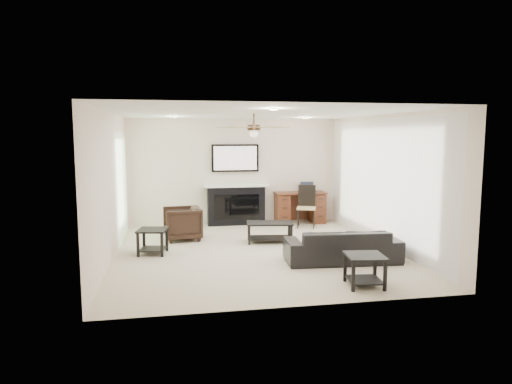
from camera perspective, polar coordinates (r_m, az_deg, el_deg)
room_shell at (r=8.26m, az=1.03°, el=4.12°), size 5.50×5.54×2.52m
sofa at (r=7.83m, az=10.72°, el=-6.58°), size 1.95×0.88×0.55m
armchair at (r=9.41m, az=-9.20°, el=-3.89°), size 0.80×0.79×0.67m
coffee_table at (r=9.09m, az=1.71°, el=-5.05°), size 0.96×0.62×0.40m
end_table_near at (r=6.68m, az=13.41°, el=-9.52°), size 0.58×0.58×0.45m
end_table_left at (r=8.41m, az=-12.78°, el=-6.05°), size 0.59×0.59×0.45m
fireplace_unit at (r=10.75m, az=-2.51°, el=0.90°), size 1.52×0.34×1.91m
desk at (r=11.08m, az=5.49°, el=-1.93°), size 1.22×0.56×0.76m
desk_chair at (r=10.55m, az=6.31°, el=-1.83°), size 0.54×0.56×0.97m
laptop at (r=11.05m, az=6.54°, el=0.62°), size 0.33×0.24×0.23m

